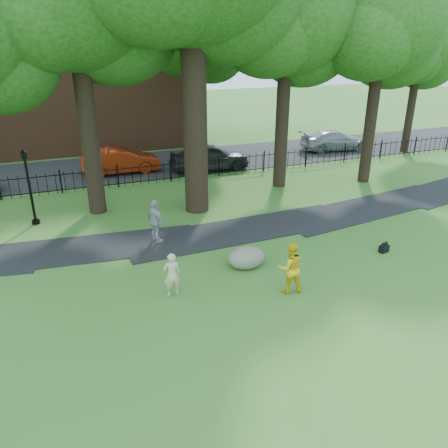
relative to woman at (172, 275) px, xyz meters
name	(u,v)px	position (x,y,z in m)	size (l,w,h in m)	color
ground	(259,277)	(3.09, 0.04, -0.74)	(120.00, 120.00, 0.00)	#306423
footpath	(241,231)	(4.09, 3.94, -0.74)	(36.00, 2.60, 0.03)	black
street	(156,164)	(3.09, 16.04, -0.74)	(80.00, 7.00, 0.02)	black
iron_fence	(170,171)	(3.09, 12.04, -0.14)	(44.00, 0.04, 1.20)	black
brick_building	(73,64)	(-0.91, 24.04, 5.26)	(18.00, 8.00, 12.00)	brown
tree_row	(194,26)	(3.61, 8.44, 7.41)	(26.82, 7.96, 12.42)	black
woman	(172,275)	(0.00, 0.00, 0.00)	(0.54, 0.36, 1.48)	#CAB48B
man	(290,267)	(3.59, -1.15, 0.13)	(0.85, 0.66, 1.75)	gold
pedestrian	(156,222)	(0.44, 4.14, 0.15)	(1.05, 0.44, 1.79)	#98989D
boulder	(247,256)	(3.00, 0.93, -0.34)	(1.36, 1.03, 0.80)	#6D695B
lamppost	(30,188)	(-4.19, 7.98, 0.92)	(0.34, 0.34, 3.39)	black
backpack	(384,249)	(8.43, 0.06, -0.60)	(0.38, 0.24, 0.28)	black
red_bag	(244,258)	(3.09, 1.35, -0.62)	(0.37, 0.23, 0.25)	maroon
red_sedan	(121,161)	(0.70, 14.79, 0.03)	(1.64, 4.69, 1.55)	maroon
grey_car	(209,157)	(6.03, 13.57, 0.10)	(1.99, 4.96, 1.69)	black
silver_car	(334,140)	(16.45, 15.30, -0.01)	(2.05, 5.05, 1.47)	gray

